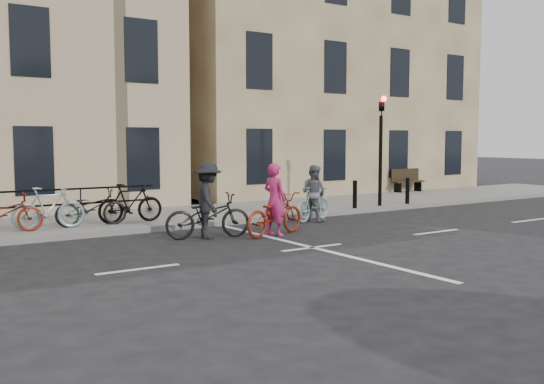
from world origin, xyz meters
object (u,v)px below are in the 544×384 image
cyclist_pink (275,210)px  cyclist_grey (314,199)px  traffic_light (381,137)px  cyclist_dark (208,208)px  bench (407,179)px

cyclist_pink → cyclist_grey: cyclist_pink is taller
traffic_light → cyclist_grey: traffic_light is taller
cyclist_dark → cyclist_grey: bearing=-61.9°
bench → cyclist_pink: (-10.71, -5.84, -0.05)m
cyclist_pink → cyclist_grey: (2.38, 1.51, 0.04)m
bench → cyclist_dark: bearing=-156.6°
traffic_light → cyclist_pink: (-5.91, -2.45, -1.83)m
cyclist_pink → cyclist_grey: 2.81m
traffic_light → bench: (4.80, 3.39, -1.78)m
bench → cyclist_dark: (-12.30, -5.33, 0.05)m
traffic_light → bench: bearing=35.2°
traffic_light → bench: traffic_light is taller
bench → cyclist_pink: size_ratio=0.75×
traffic_light → cyclist_grey: size_ratio=2.23×
bench → cyclist_grey: bearing=-152.5°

